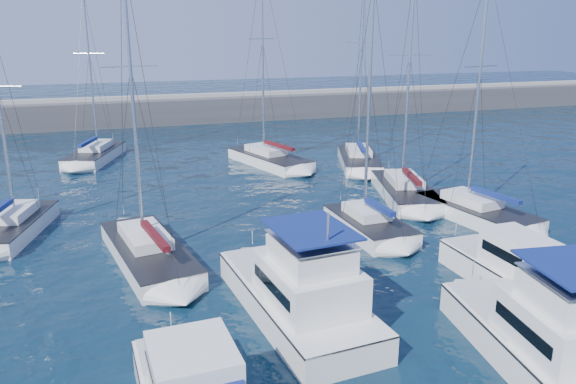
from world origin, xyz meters
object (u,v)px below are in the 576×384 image
object	(u,v)px
sailboat_back_a	(95,155)
sailboat_mid_c	(369,225)
sailboat_mid_d	(405,191)
motor_yacht_stbd_inner	(544,340)
motor_yacht_stbd_outer	(508,270)
sailboat_mid_b	(148,252)
sailboat_back_c	(359,159)
sailboat_mid_a	(11,227)
sailboat_back_b	(269,159)
motor_yacht_port_inner	(300,294)
sailboat_mid_e	(476,212)

from	to	relation	value
sailboat_back_a	sailboat_mid_c	bearing A→B (deg)	-39.05
sailboat_mid_c	sailboat_mid_d	distance (m)	7.90
motor_yacht_stbd_inner	motor_yacht_stbd_outer	world-z (taller)	motor_yacht_stbd_inner
motor_yacht_stbd_inner	sailboat_mid_b	distance (m)	18.55
motor_yacht_stbd_outer	sailboat_mid_c	xyz separation A→B (m)	(-2.84, 8.46, -0.40)
motor_yacht_stbd_inner	sailboat_back_c	size ratio (longest dim) A/B	0.53
motor_yacht_stbd_outer	sailboat_mid_c	distance (m)	8.94
sailboat_back_c	sailboat_mid_a	bearing A→B (deg)	-141.87
sailboat_back_a	sailboat_back_b	bearing A→B (deg)	-4.93
motor_yacht_stbd_outer	sailboat_mid_b	xyz separation A→B (m)	(-15.35, 8.21, -0.42)
motor_yacht_port_inner	sailboat_mid_b	size ratio (longest dim) A/B	0.64
sailboat_mid_b	motor_yacht_port_inner	bearing A→B (deg)	-65.81
motor_yacht_stbd_outer	sailboat_mid_b	world-z (taller)	sailboat_mid_b
sailboat_mid_a	sailboat_back_b	world-z (taller)	sailboat_back_b
motor_yacht_port_inner	motor_yacht_stbd_outer	world-z (taller)	motor_yacht_port_inner
motor_yacht_stbd_outer	sailboat_mid_d	world-z (taller)	sailboat_mid_d
sailboat_back_b	sailboat_mid_a	bearing A→B (deg)	-165.34
motor_yacht_stbd_inner	sailboat_back_a	world-z (taller)	sailboat_back_a
sailboat_mid_d	sailboat_back_b	world-z (taller)	sailboat_back_b
sailboat_mid_c	motor_yacht_stbd_outer	bearing A→B (deg)	-73.96
motor_yacht_stbd_outer	sailboat_mid_a	bearing A→B (deg)	145.75
motor_yacht_port_inner	motor_yacht_stbd_inner	distance (m)	9.07
sailboat_mid_a	sailboat_mid_e	world-z (taller)	sailboat_mid_e
motor_yacht_port_inner	sailboat_back_c	xyz separation A→B (m)	(13.62, 23.74, -0.59)
sailboat_mid_e	sailboat_back_a	world-z (taller)	sailboat_back_a
sailboat_mid_b	sailboat_mid_e	distance (m)	19.91
sailboat_mid_e	sailboat_back_b	size ratio (longest dim) A/B	0.87
sailboat_mid_b	sailboat_back_c	xyz separation A→B (m)	(19.05, 15.79, 0.02)
motor_yacht_stbd_inner	sailboat_back_b	distance (m)	32.30
sailboat_mid_b	sailboat_mid_c	size ratio (longest dim) A/B	1.09
sailboat_mid_b	sailboat_back_b	size ratio (longest dim) A/B	0.91
sailboat_mid_b	sailboat_mid_c	distance (m)	12.51
motor_yacht_stbd_outer	sailboat_mid_a	world-z (taller)	sailboat_mid_a
sailboat_back_a	sailboat_back_b	world-z (taller)	sailboat_back_b
sailboat_mid_d	motor_yacht_stbd_inner	bearing A→B (deg)	-90.92
sailboat_mid_b	motor_yacht_stbd_inner	bearing A→B (deg)	-58.41
motor_yacht_stbd_outer	sailboat_back_c	world-z (taller)	sailboat_back_c
sailboat_mid_b	sailboat_back_a	distance (m)	25.10
sailboat_mid_d	sailboat_back_a	world-z (taller)	sailboat_mid_d
motor_yacht_port_inner	sailboat_mid_b	world-z (taller)	sailboat_mid_b
motor_yacht_port_inner	sailboat_back_b	distance (m)	27.16
sailboat_mid_b	sailboat_back_c	distance (m)	24.74
motor_yacht_port_inner	sailboat_back_a	xyz separation A→B (m)	(-8.16, 32.91, -0.61)
motor_yacht_port_inner	sailboat_mid_a	distance (m)	19.14
sailboat_mid_d	motor_yacht_port_inner	bearing A→B (deg)	-117.09
motor_yacht_stbd_inner	sailboat_mid_c	bearing A→B (deg)	96.89
sailboat_mid_b	sailboat_back_a	size ratio (longest dim) A/B	1.04
sailboat_mid_c	sailboat_mid_d	bearing A→B (deg)	43.25
motor_yacht_port_inner	sailboat_back_b	size ratio (longest dim) A/B	0.58
sailboat_mid_a	sailboat_mid_e	xyz separation A→B (m)	(27.14, -5.98, 0.01)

